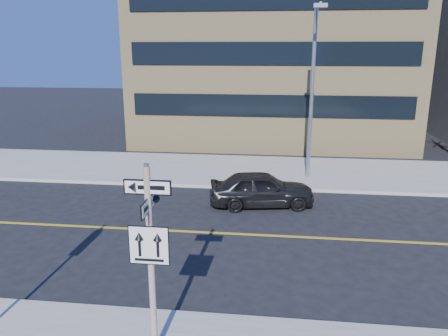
# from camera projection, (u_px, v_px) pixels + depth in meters

# --- Properties ---
(ground) EXTENTS (120.00, 120.00, 0.00)m
(ground) POSITION_uv_depth(u_px,v_px,m) (181.00, 293.00, 11.55)
(ground) COLOR black
(ground) RESTS_ON ground
(sign_pole) EXTENTS (0.92, 0.92, 4.06)m
(sign_pole) POSITION_uv_depth(u_px,v_px,m) (150.00, 252.00, 8.50)
(sign_pole) COLOR white
(sign_pole) RESTS_ON near_sidewalk
(parked_car_a) EXTENTS (2.41, 4.48, 1.45)m
(parked_car_a) POSITION_uv_depth(u_px,v_px,m) (262.00, 189.00, 17.85)
(parked_car_a) COLOR black
(parked_car_a) RESTS_ON ground
(streetlight_a) EXTENTS (0.55, 2.25, 8.00)m
(streetlight_a) POSITION_uv_depth(u_px,v_px,m) (313.00, 82.00, 20.14)
(streetlight_a) COLOR gray
(streetlight_a) RESTS_ON far_sidewalk
(building_brick) EXTENTS (18.00, 18.00, 18.00)m
(building_brick) POSITION_uv_depth(u_px,v_px,m) (275.00, 11.00, 32.89)
(building_brick) COLOR tan
(building_brick) RESTS_ON ground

